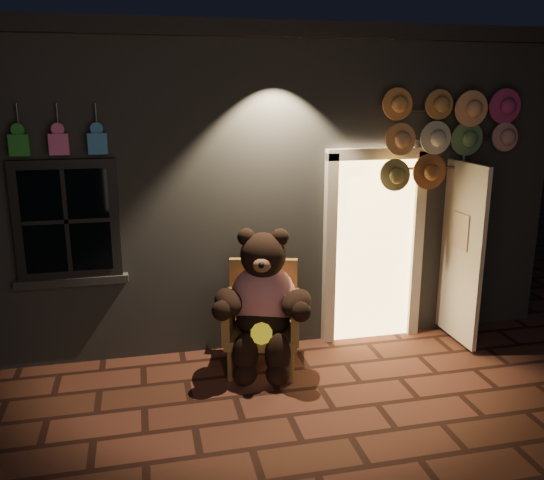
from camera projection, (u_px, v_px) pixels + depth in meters
name	position (u px, v px, depth m)	size (l,w,h in m)	color
ground	(289.00, 415.00, 5.10)	(60.00, 60.00, 0.00)	brown
shop_building	(222.00, 165.00, 8.43)	(7.30, 5.95, 3.51)	slate
wicker_armchair	(262.00, 316.00, 5.92)	(0.89, 0.84, 1.09)	#A1733E
teddy_bear	(263.00, 302.00, 5.74)	(1.03, 0.92, 1.47)	red
hat_rack	(446.00, 136.00, 6.17)	(1.60, 0.22, 2.82)	#59595E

